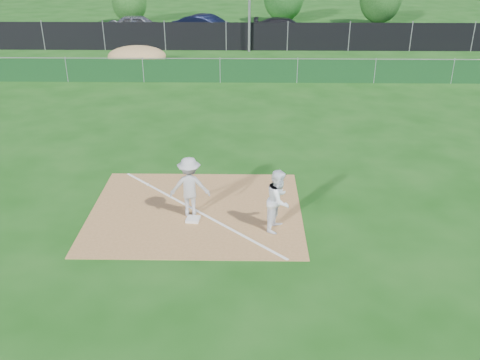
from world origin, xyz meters
name	(u,v)px	position (x,y,z in m)	size (l,w,h in m)	color
ground	(215,112)	(0.00, 10.00, 0.00)	(90.00, 90.00, 0.00)	#12460F
infield_dirt	(196,211)	(0.00, 1.00, 0.01)	(6.00, 5.00, 0.02)	#9C6E3E
foul_line	(196,210)	(0.00, 1.00, 0.03)	(0.08, 7.00, 0.01)	white
green_fence	(220,71)	(0.00, 15.00, 0.60)	(44.00, 0.05, 1.20)	#0E3315
dirt_mound	(137,56)	(-5.00, 18.50, 0.58)	(3.38, 2.60, 1.17)	#A07F4D
black_fence	(226,37)	(0.00, 23.00, 0.90)	(46.00, 0.04, 1.80)	black
parking_lot	(229,36)	(0.00, 28.00, 0.01)	(46.00, 9.00, 0.01)	black
first_base	(193,219)	(-0.03, 0.43, 0.06)	(0.36, 0.36, 0.08)	silver
play_at_first	(190,187)	(-0.13, 0.80, 0.88)	(1.77, 0.69, 1.72)	#B9B9BC
runner	(279,200)	(2.30, 0.08, 0.86)	(0.83, 0.65, 1.71)	white
car_left	(139,25)	(-6.71, 28.34, 0.76)	(1.76, 4.37, 1.49)	#ABAEB3
car_mid	(207,27)	(-1.51, 27.00, 0.84)	(1.75, 5.01, 1.65)	black
car_right	(285,27)	(4.17, 27.87, 0.69)	(1.90, 4.66, 1.35)	black
tree_left	(129,3)	(-8.39, 33.44, 1.72)	(2.81, 2.81, 3.34)	#382316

